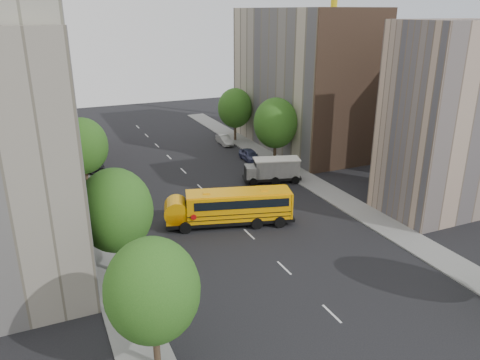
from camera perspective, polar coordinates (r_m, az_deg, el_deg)
ground at (r=41.13m, az=-0.08°, el=-5.48°), size 120.00×120.00×0.00m
sidewalk_left at (r=42.85m, az=-17.17°, el=-5.26°), size 3.00×80.00×0.12m
sidewalk_right at (r=50.35m, az=9.58°, el=-0.79°), size 3.00×80.00×0.12m
lane_markings at (r=49.69m, az=-4.81°, el=-0.93°), size 0.15×64.00×0.01m
building_left_redbrick at (r=62.94m, az=-26.63°, el=7.65°), size 10.00×15.00×13.00m
building_right_near at (r=45.27m, az=23.88°, el=6.57°), size 10.00×7.00×17.00m
building_right_far at (r=63.87m, az=7.49°, el=12.01°), size 10.00×22.00×18.00m
building_right_sidewall at (r=54.91m, az=13.55°, el=10.35°), size 10.10×0.30×18.00m
street_tree_0 at (r=24.14m, az=-10.63°, el=-13.11°), size 4.80×4.80×7.41m
street_tree_1 at (r=32.75m, az=-14.97°, el=-3.62°), size 5.12×5.12×7.90m
street_tree_2 at (r=49.75m, az=-18.61°, el=3.95°), size 4.99×4.99×7.71m
street_tree_4 at (r=56.01m, az=4.36°, el=6.92°), size 5.25×5.25×8.10m
street_tree_5 at (r=66.63m, az=-0.61°, el=8.76°), size 4.86×4.86×7.51m
school_bus at (r=40.53m, az=-1.39°, el=-3.18°), size 11.33×5.47×3.13m
safari_truck at (r=50.88m, az=3.98°, el=1.27°), size 6.50×3.80×2.63m
parked_car_0 at (r=33.55m, az=-11.49°, el=-10.82°), size 2.00×4.39×1.46m
parked_car_1 at (r=47.79m, az=-15.90°, el=-1.72°), size 1.41×3.87×1.27m
parked_car_2 at (r=57.64m, az=-17.59°, el=1.94°), size 2.90×5.55×1.49m
parked_car_4 at (r=58.21m, az=1.23°, el=3.04°), size 1.89×4.30×1.44m
parked_car_5 at (r=65.52m, az=-1.89°, el=4.91°), size 1.51×3.98×1.30m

